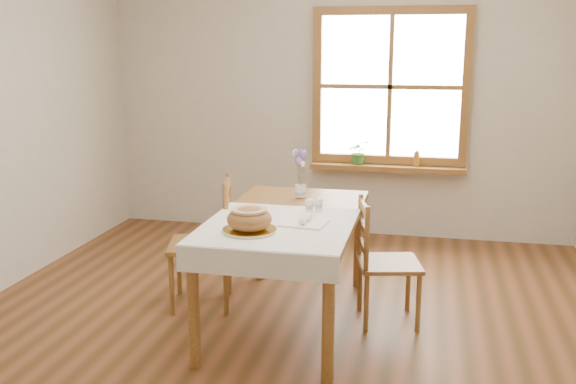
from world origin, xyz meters
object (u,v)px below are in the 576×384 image
dining_table (288,227)px  chair_right (389,262)px  bread_plate (250,230)px  flower_vase (301,192)px  chair_left (200,243)px

dining_table → chair_right: 0.72m
dining_table → bread_plate: 0.50m
chair_right → flower_vase: chair_right is taller
bread_plate → chair_left: bearing=131.4°
dining_table → chair_left: chair_left is taller
dining_table → flower_vase: flower_vase is taller
dining_table → bread_plate: bread_plate is taller
dining_table → chair_left: size_ratio=1.72×
chair_left → chair_right: (1.33, 0.00, -0.04)m
chair_left → flower_vase: size_ratio=10.60×
chair_right → bread_plate: 1.06m
chair_right → flower_vase: (-0.67, 0.33, 0.37)m
dining_table → bread_plate: size_ratio=5.14×
chair_left → dining_table: bearing=63.6°
dining_table → flower_vase: (-0.01, 0.47, 0.13)m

